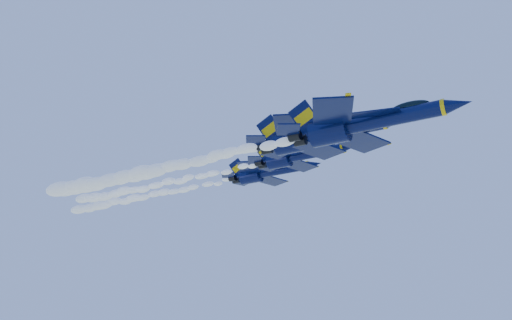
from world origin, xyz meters
The scene contains 8 objects.
jet_lead centered at (13.51, -14.89, 149.40)m, with size 18.73×15.36×6.96m.
smoke_trail_jet_lead centered at (-12.49, -14.89, 148.98)m, with size 36.00×2.09×1.88m, color white.
jet_second centered at (5.59, -6.99, 152.79)m, with size 19.09×15.66×7.10m.
smoke_trail_jet_second centered at (-20.57, -6.99, 152.36)m, with size 36.00×2.13×1.91m, color white.
jet_third centered at (-1.37, 2.41, 154.64)m, with size 15.41×12.64×5.73m.
smoke_trail_jet_third centered at (-25.96, 2.41, 154.26)m, with size 36.00×1.72×1.55m, color white.
jet_fourth centered at (-10.60, 11.10, 156.54)m, with size 16.27×13.34×6.05m.
smoke_trail_jet_fourth centered at (-35.55, 11.10, 156.15)m, with size 36.00×1.81×1.63m, color white.
Camera 1 is at (28.75, -66.93, 124.66)m, focal length 40.00 mm.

